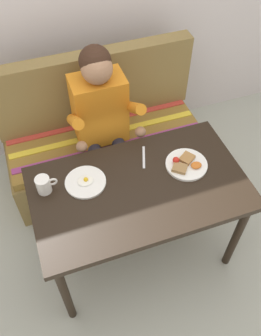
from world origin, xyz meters
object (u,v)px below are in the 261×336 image
at_px(couch, 104,142).
at_px(person, 103,118).
at_px(plate_eggs, 86,182).
at_px(coffee_mug, 44,184).
at_px(table, 139,195).
at_px(plate_breakfast, 186,164).
at_px(fork, 144,157).

xyz_separation_m(couch, person, (-0.04, -0.17, 0.41)).
relative_size(couch, plate_eggs, 6.28).
xyz_separation_m(couch, coffee_mug, (-0.50, -0.62, 0.45)).
bearing_deg(couch, plate_eggs, -113.19).
relative_size(table, person, 0.99).
bearing_deg(coffee_mug, plate_eggs, -6.20).
relative_size(person, plate_eggs, 5.29).
distance_m(plate_breakfast, fork, 0.25).
bearing_deg(table, couch, 90.00).
height_order(couch, plate_eggs, couch).
bearing_deg(coffee_mug, table, -16.56).
bearing_deg(plate_eggs, fork, 10.53).
bearing_deg(plate_eggs, plate_breakfast, -6.89).
bearing_deg(couch, plate_breakfast, -66.78).
distance_m(table, plate_breakfast, 0.32).
bearing_deg(plate_eggs, coffee_mug, 173.80).
distance_m(couch, plate_breakfast, 0.88).
bearing_deg(person, fork, -71.29).
bearing_deg(couch, person, -101.71).
xyz_separation_m(plate_eggs, fork, (0.37, 0.07, -0.01)).
height_order(table, plate_breakfast, plate_breakfast).
height_order(plate_breakfast, coffee_mug, coffee_mug).
xyz_separation_m(person, coffee_mug, (-0.46, -0.44, 0.04)).
xyz_separation_m(table, couch, (0.00, 0.76, -0.32)).
relative_size(person, fork, 7.13).
height_order(couch, coffee_mug, couch).
bearing_deg(plate_breakfast, plate_eggs, 173.11).
height_order(couch, person, person).
xyz_separation_m(couch, plate_breakfast, (0.31, -0.71, 0.41)).
bearing_deg(plate_breakfast, coffee_mug, 173.30).
relative_size(coffee_mug, fork, 0.69).
bearing_deg(fork, plate_eggs, -149.48).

